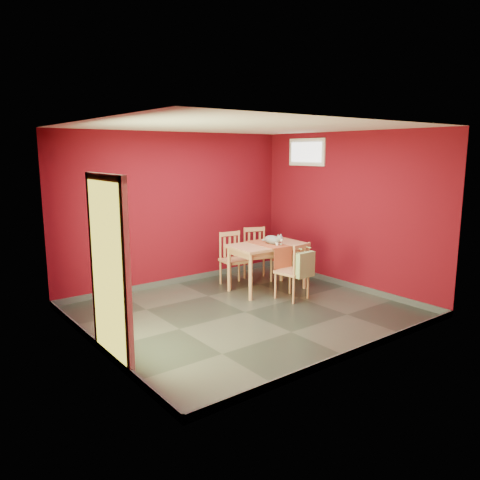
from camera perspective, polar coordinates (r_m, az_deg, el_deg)
ground at (r=7.07m, az=0.61°, el=-8.77°), size 4.50×4.50×0.00m
room_shell at (r=7.05m, az=0.62°, el=-8.39°), size 4.50×4.50×4.50m
doorway at (r=5.34m, az=-15.80°, el=-3.03°), size 0.06×1.01×2.13m
window at (r=8.89m, az=8.12°, el=10.56°), size 0.05×0.90×0.50m
outlet_plate at (r=9.44m, az=0.84°, el=-1.88°), size 0.08×0.02×0.12m
dining_table at (r=7.99m, az=3.36°, el=-1.20°), size 1.33×0.81×0.81m
table_runner at (r=7.89m, az=3.99°, el=-1.08°), size 0.41×0.81×0.40m
chair_far_left at (r=8.34m, az=-0.79°, el=-2.25°), size 0.50×0.50×0.95m
chair_far_right at (r=8.71m, az=2.09°, el=-1.64°), size 0.58×0.58×0.97m
chair_near at (r=7.58m, az=6.62°, el=-3.72°), size 0.49×0.49×0.94m
tote_bag at (r=7.40m, az=7.94°, el=-2.98°), size 0.34×0.20×0.47m
cat at (r=7.95m, az=3.99°, el=0.23°), size 0.23×0.42×0.21m
picture_frame at (r=9.31m, az=6.46°, el=-2.72°), size 0.16×0.42×0.41m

